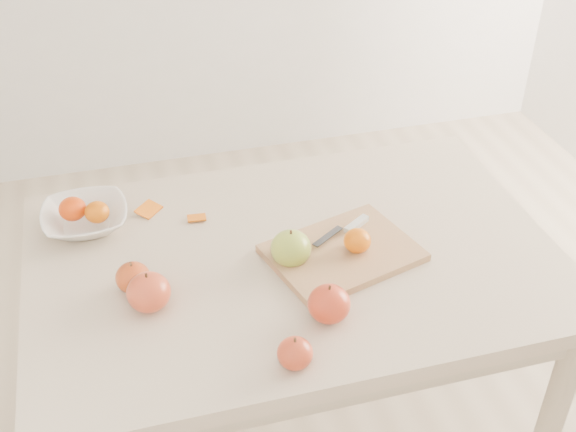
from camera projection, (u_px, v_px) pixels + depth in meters
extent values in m
cube|color=beige|center=(294.00, 260.00, 1.66)|extent=(1.20, 0.80, 0.04)
cylinder|color=#BCAA8E|center=(76.00, 322.00, 2.03)|extent=(0.06, 0.06, 0.71)
cylinder|color=#BCAA8E|center=(429.00, 258.00, 2.26)|extent=(0.06, 0.06, 0.71)
cylinder|color=#BCAA8E|center=(548.00, 430.00, 1.73)|extent=(0.06, 0.06, 0.71)
cube|color=tan|center=(342.00, 253.00, 1.63)|extent=(0.37, 0.31, 0.02)
ellipsoid|color=#DB6607|center=(357.00, 241.00, 1.61)|extent=(0.06, 0.06, 0.05)
imported|color=white|center=(85.00, 218.00, 1.72)|extent=(0.20, 0.20, 0.05)
ellipsoid|color=#C93507|center=(73.00, 209.00, 1.71)|extent=(0.06, 0.06, 0.06)
ellipsoid|color=#C95D07|center=(97.00, 212.00, 1.70)|extent=(0.06, 0.06, 0.05)
cube|color=orange|center=(149.00, 211.00, 1.78)|extent=(0.07, 0.07, 0.01)
cube|color=#CD5F0E|center=(197.00, 219.00, 1.76)|extent=(0.05, 0.04, 0.01)
cube|color=silver|center=(357.00, 224.00, 1.70)|extent=(0.07, 0.06, 0.01)
cube|color=#393A41|center=(328.00, 236.00, 1.66)|extent=(0.09, 0.07, 0.00)
ellipsoid|color=olive|center=(291.00, 248.00, 1.60)|extent=(0.09, 0.09, 0.08)
ellipsoid|color=maroon|center=(149.00, 292.00, 1.48)|extent=(0.09, 0.09, 0.08)
ellipsoid|color=#8D0E04|center=(329.00, 304.00, 1.45)|extent=(0.09, 0.09, 0.08)
ellipsoid|color=#911705|center=(133.00, 277.00, 1.53)|extent=(0.07, 0.07, 0.07)
ellipsoid|color=#9B130F|center=(295.00, 353.00, 1.35)|extent=(0.07, 0.07, 0.06)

